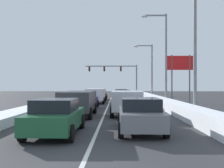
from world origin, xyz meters
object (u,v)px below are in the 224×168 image
(traffic_light_gantry, at_px, (118,72))
(sedan_navy_center_lane_third, at_px, (86,100))
(sedan_gray_right_lane_nearest, at_px, (140,115))
(suv_charcoal_center_lane_second, at_px, (78,101))
(sedan_maroon_right_lane_third, at_px, (126,99))
(suv_silver_right_lane_second, at_px, (126,100))
(suv_white_center_lane_fourth, at_px, (96,94))
(sedan_tan_right_lane_fourth, at_px, (123,96))
(sedan_red_right_lane_fifth, at_px, (121,94))
(sedan_green_center_lane_nearest, at_px, (56,116))
(roadside_sign_right, at_px, (181,68))
(street_lamp_right_near, at_px, (189,42))
(street_lamp_right_far, at_px, (149,67))
(street_lamp_right_mid, at_px, (163,52))
(sedan_black_center_lane_fifth, at_px, (100,95))

(traffic_light_gantry, bearing_deg, sedan_navy_center_lane_third, -95.69)
(sedan_gray_right_lane_nearest, height_order, suv_charcoal_center_lane_second, suv_charcoal_center_lane_second)
(sedan_maroon_right_lane_third, bearing_deg, suv_charcoal_center_lane_second, -115.45)
(suv_silver_right_lane_second, distance_m, sedan_maroon_right_lane_third, 6.43)
(sedan_gray_right_lane_nearest, bearing_deg, suv_charcoal_center_lane_second, 122.87)
(suv_charcoal_center_lane_second, height_order, suv_white_center_lane_fourth, same)
(sedan_tan_right_lane_fourth, relative_size, sedan_red_right_lane_fifth, 1.00)
(sedan_green_center_lane_nearest, bearing_deg, roadside_sign_right, 62.36)
(suv_white_center_lane_fourth, xyz_separation_m, street_lamp_right_near, (7.13, -12.89, 3.89))
(sedan_tan_right_lane_fourth, bearing_deg, street_lamp_right_near, -74.60)
(suv_charcoal_center_lane_second, bearing_deg, suv_white_center_lane_fourth, 89.27)
(street_lamp_right_near, relative_size, street_lamp_right_far, 1.06)
(sedan_green_center_lane_nearest, bearing_deg, sedan_tan_right_lane_fourth, 80.95)
(street_lamp_right_far, bearing_deg, suv_charcoal_center_lane_second, -110.32)
(street_lamp_right_mid, bearing_deg, street_lamp_right_near, -89.88)
(street_lamp_right_near, distance_m, roadside_sign_right, 12.97)
(street_lamp_right_near, bearing_deg, roadside_sign_right, 78.82)
(sedan_green_center_lane_nearest, distance_m, street_lamp_right_mid, 17.99)
(sedan_tan_right_lane_fourth, xyz_separation_m, street_lamp_right_mid, (3.99, -4.81, 4.75))
(sedan_gray_right_lane_nearest, bearing_deg, sedan_green_center_lane_nearest, -167.96)
(street_lamp_right_near, bearing_deg, suv_silver_right_lane_second, 163.18)
(sedan_green_center_lane_nearest, height_order, street_lamp_right_near, street_lamp_right_near)
(sedan_maroon_right_lane_third, relative_size, sedan_green_center_lane_nearest, 1.00)
(sedan_black_center_lane_fifth, relative_size, street_lamp_right_near, 0.55)
(traffic_light_gantry, distance_m, street_lamp_right_mid, 27.17)
(sedan_gray_right_lane_nearest, height_order, sedan_tan_right_lane_fourth, same)
(suv_silver_right_lane_second, relative_size, sedan_navy_center_lane_third, 1.09)
(street_lamp_right_near, xyz_separation_m, roadside_sign_right, (2.51, 12.70, -0.88))
(street_lamp_right_far, bearing_deg, sedan_navy_center_lane_third, -118.52)
(sedan_maroon_right_lane_third, distance_m, street_lamp_right_far, 12.99)
(sedan_maroon_right_lane_third, distance_m, suv_white_center_lane_fourth, 6.20)
(sedan_maroon_right_lane_third, height_order, suv_charcoal_center_lane_second, suv_charcoal_center_lane_second)
(suv_charcoal_center_lane_second, height_order, sedan_black_center_lane_fifth, suv_charcoal_center_lane_second)
(street_lamp_right_near, bearing_deg, suv_white_center_lane_fourth, 118.94)
(sedan_tan_right_lane_fourth, bearing_deg, street_lamp_right_mid, -50.31)
(suv_charcoal_center_lane_second, xyz_separation_m, street_lamp_right_near, (7.29, -0.38, 3.89))
(suv_silver_right_lane_second, height_order, roadside_sign_right, roadside_sign_right)
(suv_white_center_lane_fourth, bearing_deg, sedan_tan_right_lane_fourth, 28.06)
(sedan_navy_center_lane_third, xyz_separation_m, street_lamp_right_near, (7.45, -6.17, 4.14))
(sedan_black_center_lane_fifth, height_order, street_lamp_right_near, street_lamp_right_near)
(sedan_maroon_right_lane_third, relative_size, street_lamp_right_far, 0.58)
(sedan_tan_right_lane_fourth, xyz_separation_m, suv_white_center_lane_fourth, (-3.12, -1.66, 0.25))
(sedan_gray_right_lane_nearest, xyz_separation_m, suv_white_center_lane_fourth, (-3.47, 18.13, 0.25))
(sedan_green_center_lane_nearest, xyz_separation_m, suv_white_center_lane_fourth, (0.16, 18.90, 0.25))
(suv_white_center_lane_fourth, bearing_deg, sedan_black_center_lane_fifth, 89.74)
(sedan_gray_right_lane_nearest, bearing_deg, street_lamp_right_near, 55.04)
(suv_charcoal_center_lane_second, bearing_deg, street_lamp_right_far, 69.68)
(suv_white_center_lane_fourth, bearing_deg, street_lamp_right_far, 43.66)
(sedan_red_right_lane_fifth, distance_m, street_lamp_right_near, 21.06)
(sedan_maroon_right_lane_third, bearing_deg, sedan_green_center_lane_nearest, -104.20)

